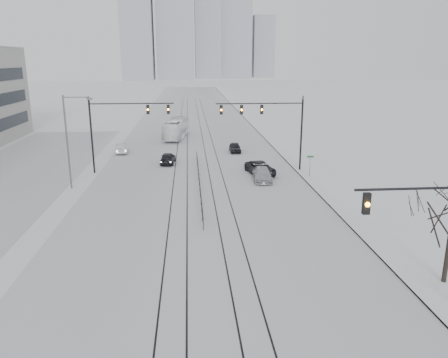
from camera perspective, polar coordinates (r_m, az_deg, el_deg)
road at (r=73.08m, az=-3.86°, el=5.74°), size 22.00×260.00×0.02m
sidewalk_east at (r=74.46m, az=6.64°, el=5.91°), size 5.00×260.00×0.16m
curb at (r=74.03m, az=4.76°, el=5.89°), size 0.10×260.00×0.12m
parking_strip at (r=52.22m, az=-25.92°, el=0.30°), size 14.00×60.00×0.03m
tram_rails at (r=53.46m, az=-3.53°, el=2.18°), size 5.30×180.00×0.01m
skyline at (r=286.32m, az=-3.61°, el=19.06°), size 96.00×48.00×72.00m
traffic_mast_near at (r=22.81m, az=26.69°, el=-5.95°), size 6.10×0.37×7.00m
traffic_mast_ne at (r=48.33m, az=6.27°, el=7.62°), size 9.60×0.37×8.00m
traffic_mast_nw at (r=49.09m, az=-13.61°, el=7.19°), size 9.10×0.37×8.00m
street_light_west at (r=44.10m, az=-19.49°, el=5.37°), size 2.73×0.25×9.00m
median_fence at (r=43.65m, az=-3.27°, el=-0.17°), size 0.06×24.00×1.00m
street_sign at (r=47.05m, az=11.17°, el=2.06°), size 0.70×0.06×2.40m
sedan_sb_inner at (r=53.04m, az=-7.34°, el=2.71°), size 1.92×4.14×1.37m
sedan_sb_outer at (r=60.31m, az=-13.24°, el=3.95°), size 1.94×4.27×1.36m
sedan_nb_front at (r=47.88m, az=4.78°, el=1.40°), size 3.24×5.31×1.37m
sedan_nb_right at (r=45.50m, az=5.02°, el=0.62°), size 2.17×4.67×1.32m
sedan_nb_far at (r=59.37m, az=1.45°, el=4.13°), size 1.55×3.69×1.25m
box_truck at (r=70.38m, az=-6.25°, el=6.54°), size 4.10×11.00×2.99m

